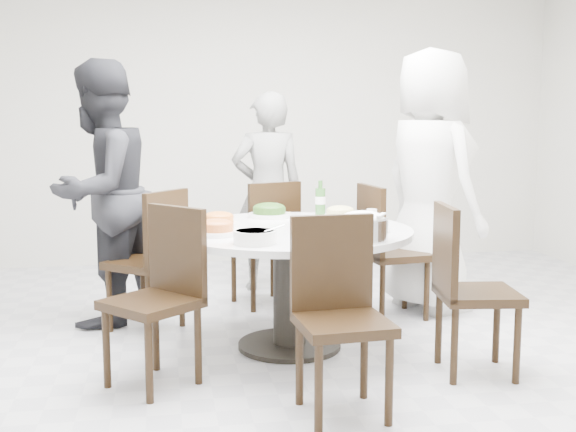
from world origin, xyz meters
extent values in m
cube|color=#BABABF|center=(0.00, 0.00, 0.00)|extent=(6.00, 6.00, 0.01)
cube|color=silver|center=(0.00, 3.00, 1.40)|extent=(6.00, 0.01, 2.80)
cylinder|color=white|center=(-0.14, 0.25, 0.38)|extent=(1.50, 1.50, 0.75)
cube|color=black|center=(0.72, 0.80, 0.47)|extent=(0.47, 0.47, 0.95)
cube|color=black|center=(-0.16, 1.31, 0.47)|extent=(0.53, 0.53, 0.95)
cube|color=black|center=(-1.02, 0.79, 0.47)|extent=(0.59, 0.59, 0.95)
cube|color=black|center=(-0.97, -0.26, 0.47)|extent=(0.59, 0.59, 0.95)
cube|color=black|center=(-0.07, -0.80, 0.47)|extent=(0.45, 0.45, 0.95)
cube|color=black|center=(0.81, -0.38, 0.47)|extent=(0.47, 0.47, 0.95)
imported|color=silver|center=(1.03, 0.97, 0.96)|extent=(0.89, 1.09, 1.91)
imported|color=black|center=(-0.05, 1.80, 0.81)|extent=(0.60, 0.40, 1.62)
imported|color=black|center=(-1.32, 1.02, 0.91)|extent=(1.04, 1.11, 1.81)
cylinder|color=white|center=(-0.19, 0.75, 0.79)|extent=(0.28, 0.28, 0.07)
cylinder|color=white|center=(0.26, 0.56, 0.78)|extent=(0.23, 0.23, 0.06)
cylinder|color=white|center=(-0.56, 0.40, 0.78)|extent=(0.24, 0.24, 0.07)
cylinder|color=white|center=(0.28, 0.06, 0.79)|extent=(0.30, 0.30, 0.08)
cylinder|color=white|center=(-0.60, 0.07, 0.78)|extent=(0.25, 0.25, 0.07)
cylinder|color=silver|center=(0.18, -0.23, 0.81)|extent=(0.28, 0.28, 0.12)
cylinder|color=white|center=(-0.41, -0.24, 0.79)|extent=(0.23, 0.23, 0.07)
cylinder|color=#2F6528|center=(0.17, 0.78, 0.87)|extent=(0.07, 0.07, 0.24)
cylinder|color=white|center=(-0.11, 0.86, 0.79)|extent=(0.07, 0.07, 0.08)
camera|label=1|loc=(-0.90, -4.03, 1.44)|focal=45.00mm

